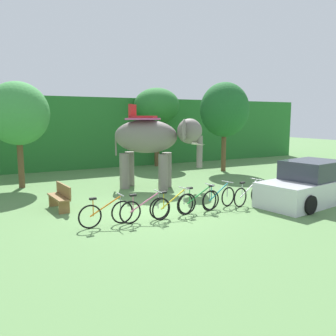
{
  "coord_description": "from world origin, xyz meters",
  "views": [
    {
      "loc": [
        -5.06,
        -10.67,
        3.19
      ],
      "look_at": [
        1.1,
        1.0,
        1.3
      ],
      "focal_mm": 37.74,
      "sensor_mm": 36.0,
      "label": 1
    }
  ],
  "objects": [
    {
      "name": "tree_left",
      "position": [
        -3.56,
        6.54,
        3.35
      ],
      "size": [
        2.74,
        2.74,
        4.78
      ],
      "color": "brown",
      "rests_on": "ground"
    },
    {
      "name": "bike_yellow",
      "position": [
        0.24,
        -1.0,
        0.39
      ],
      "size": [
        1.69,
        0.53,
        0.92
      ],
      "color": "black",
      "rests_on": "ground"
    },
    {
      "name": "bike_orange",
      "position": [
        -1.95,
        -0.87,
        0.39
      ],
      "size": [
        1.71,
        0.52,
        0.92
      ],
      "color": "black",
      "rests_on": "ground"
    },
    {
      "name": "bike_pink",
      "position": [
        -0.75,
        -0.99,
        0.39
      ],
      "size": [
        1.71,
        0.52,
        0.92
      ],
      "color": "black",
      "rests_on": "ground"
    },
    {
      "name": "tree_center",
      "position": [
        5.14,
        10.23,
        3.9
      ],
      "size": [
        2.97,
        2.97,
        5.1
      ],
      "color": "brown",
      "rests_on": "ground"
    },
    {
      "name": "foliage_hedge",
      "position": [
        0.0,
        13.96,
        2.22
      ],
      "size": [
        36.0,
        6.0,
        4.45
      ],
      "primitive_type": "cube",
      "color": "#28702D",
      "rests_on": "ground"
    },
    {
      "name": "bike_white",
      "position": [
        3.48,
        -0.84,
        0.39
      ],
      "size": [
        1.68,
        0.57,
        0.92
      ],
      "color": "black",
      "rests_on": "ground"
    },
    {
      "name": "elephant",
      "position": [
        1.74,
        3.68,
        2.2
      ],
      "size": [
        3.85,
        3.49,
        3.78
      ],
      "color": "slate",
      "rests_on": "ground"
    },
    {
      "name": "bike_teal",
      "position": [
        2.19,
        -0.77,
        0.39
      ],
      "size": [
        1.68,
        0.58,
        0.92
      ],
      "color": "black",
      "rests_on": "ground"
    },
    {
      "name": "ground_plane",
      "position": [
        0.0,
        0.0,
        0.0
      ],
      "size": [
        80.0,
        80.0,
        0.0
      ],
      "primitive_type": "plane",
      "color": "#567F47"
    },
    {
      "name": "wooden_bench",
      "position": [
        -2.77,
        1.71,
        0.48
      ],
      "size": [
        0.55,
        1.53,
        0.89
      ],
      "color": "brown",
      "rests_on": "ground"
    },
    {
      "name": "tree_far_right",
      "position": [
        7.67,
        6.34,
        3.63
      ],
      "size": [
        2.87,
        2.87,
        5.24
      ],
      "color": "brown",
      "rests_on": "ground"
    },
    {
      "name": "parked_car",
      "position": [
        5.67,
        -1.66,
        0.65
      ],
      "size": [
        4.44,
        2.5,
        1.6
      ],
      "color": "silver",
      "rests_on": "ground"
    },
    {
      "name": "bike_green",
      "position": [
        1.32,
        -0.84,
        0.39
      ],
      "size": [
        1.71,
        0.52,
        0.92
      ],
      "color": "black",
      "rests_on": "ground"
    }
  ]
}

